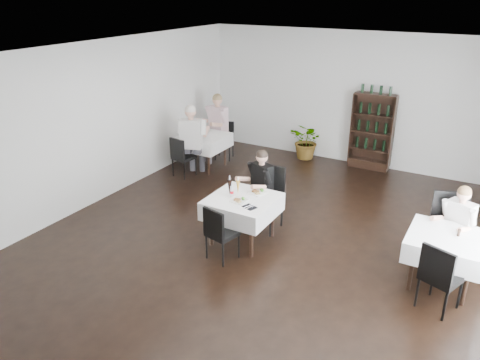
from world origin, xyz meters
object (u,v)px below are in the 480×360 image
Objects in this scene: potted_tree at (307,141)px; diner_main at (258,182)px; wine_shelf at (372,132)px; main_table at (242,206)px.

diner_main is at bearing -81.70° from potted_tree.
wine_shelf is 1.53m from potted_tree.
main_table is at bearing -85.61° from diner_main.
main_table is 1.16× the size of potted_tree.
potted_tree is 0.65× the size of diner_main.
wine_shelf reaches higher than diner_main.
main_table is (-0.90, -4.31, -0.23)m from wine_shelf.
wine_shelf is at bearing 4.45° from potted_tree.
diner_main is (-0.95, -3.67, -0.05)m from wine_shelf.
wine_shelf is 1.70× the size of main_table.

